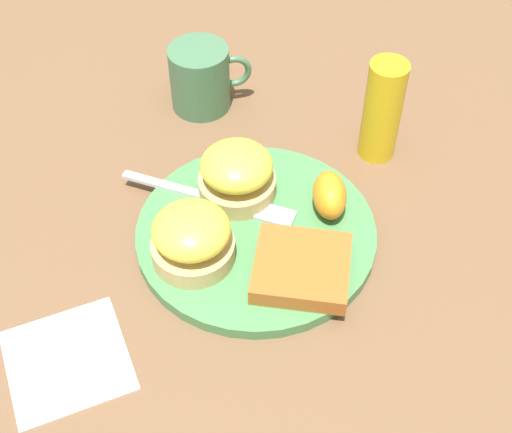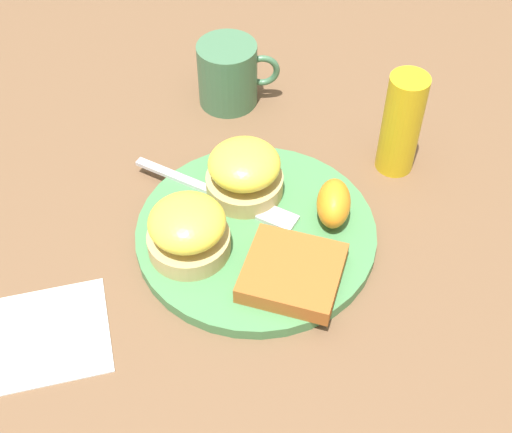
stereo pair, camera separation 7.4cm
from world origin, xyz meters
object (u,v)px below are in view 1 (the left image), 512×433
at_px(fork, 218,200).
at_px(cup, 201,78).
at_px(hashbrown_patty, 302,268).
at_px(sandwich_benedict_left, 237,174).
at_px(condiment_bottle, 382,111).
at_px(sandwich_benedict_right, 192,238).
at_px(orange_wedge, 330,195).

bearing_deg(fork, cup, 87.59).
bearing_deg(hashbrown_patty, sandwich_benedict_left, 109.73).
distance_m(hashbrown_patty, condiment_bottle, 0.22).
height_order(sandwich_benedict_right, cup, cup).
bearing_deg(hashbrown_patty, condiment_bottle, 52.41).
relative_size(fork, condiment_bottle, 1.44).
bearing_deg(condiment_bottle, fork, -163.65).
xyz_separation_m(orange_wedge, cup, (-0.11, 0.22, 0.01)).
distance_m(sandwich_benedict_left, sandwich_benedict_right, 0.10).
bearing_deg(cup, sandwich_benedict_left, -85.18).
bearing_deg(fork, orange_wedge, -15.92).
bearing_deg(orange_wedge, hashbrown_patty, -121.20).
relative_size(cup, condiment_bottle, 0.81).
bearing_deg(fork, sandwich_benedict_right, -116.95).
xyz_separation_m(sandwich_benedict_left, fork, (-0.02, -0.01, -0.03)).
bearing_deg(fork, sandwich_benedict_left, 22.05).
xyz_separation_m(fork, condiment_bottle, (0.20, 0.06, 0.05)).
relative_size(sandwich_benedict_left, condiment_bottle, 0.67).
distance_m(sandwich_benedict_left, fork, 0.04).
relative_size(orange_wedge, fork, 0.33).
xyz_separation_m(hashbrown_patty, fork, (-0.07, 0.11, -0.01)).
bearing_deg(sandwich_benedict_left, sandwich_benedict_right, -126.19).
xyz_separation_m(sandwich_benedict_right, fork, (0.04, 0.07, -0.03)).
relative_size(sandwich_benedict_right, hashbrown_patty, 0.90).
bearing_deg(cup, hashbrown_patty, -78.85).
distance_m(orange_wedge, fork, 0.12).
bearing_deg(sandwich_benedict_right, cup, 80.25).
bearing_deg(cup, orange_wedge, -63.73).
xyz_separation_m(sandwich_benedict_left, hashbrown_patty, (0.04, -0.12, -0.02)).
xyz_separation_m(sandwich_benedict_left, orange_wedge, (0.09, -0.04, -0.01)).
bearing_deg(fork, condiment_bottle, 16.35).
bearing_deg(sandwich_benedict_left, orange_wedge, -24.41).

